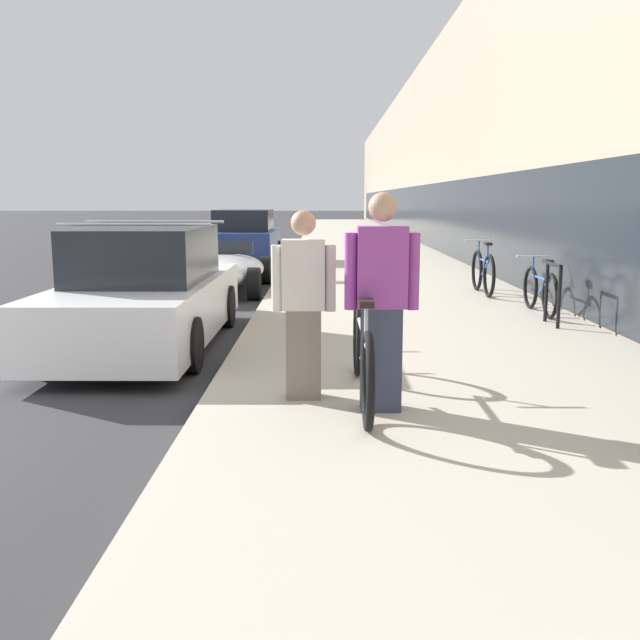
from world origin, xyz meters
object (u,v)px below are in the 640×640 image
person_rider (382,303)px  cruiser_bike_nearest (540,290)px  tandem_bicycle (362,354)px  bike_rack_hoop (553,287)px  cruiser_bike_middle (483,272)px  vintage_roadster_curbside (222,271)px  parked_sedan_curbside (148,293)px  parked_sedan_far (244,240)px  person_bystander (304,305)px

person_rider → cruiser_bike_nearest: (2.75, 4.93, -0.52)m
tandem_bicycle → bike_rack_hoop: (2.76, 3.67, 0.12)m
cruiser_bike_middle → bike_rack_hoop: bearing=-85.8°
person_rider → cruiser_bike_nearest: bearing=60.9°
bike_rack_hoop → vintage_roadster_curbside: size_ratio=0.19×
person_rider → parked_sedan_curbside: (-2.65, 3.14, -0.34)m
tandem_bicycle → vintage_roadster_curbside: tandem_bicycle is taller
vintage_roadster_curbside → parked_sedan_far: bearing=92.0°
bike_rack_hoop → vintage_roadster_curbside: bearing=138.2°
person_rider → cruiser_bike_nearest: 5.67m
parked_sedan_far → vintage_roadster_curbside: bearing=-88.0°
person_rider → parked_sedan_curbside: bearing=130.2°
bike_rack_hoop → vintage_roadster_curbside: (-5.14, 4.60, -0.23)m
cruiser_bike_nearest → parked_sedan_curbside: bearing=-161.6°
cruiser_bike_nearest → cruiser_bike_middle: bearing=99.1°
person_bystander → cruiser_bike_middle: size_ratio=0.91×
tandem_bicycle → person_bystander: (-0.49, 0.05, 0.41)m
person_bystander → bike_rack_hoop: 4.87m
bike_rack_hoop → person_rider: bearing=-123.5°
parked_sedan_curbside → parked_sedan_far: parked_sedan_curbside is taller
tandem_bicycle → cruiser_bike_nearest: size_ratio=1.47×
bike_rack_hoop → vintage_roadster_curbside: bike_rack_hoop is taller
cruiser_bike_middle → parked_sedan_far: bearing=124.9°
tandem_bicycle → cruiser_bike_middle: size_ratio=1.38×
cruiser_bike_nearest → vintage_roadster_curbside: cruiser_bike_nearest is taller
bike_rack_hoop → parked_sedan_far: size_ratio=0.20×
parked_sedan_curbside → person_rider: bearing=-49.8°
parked_sedan_curbside → vintage_roadster_curbside: bearing=88.6°
cruiser_bike_nearest → vintage_roadster_curbside: 6.40m
person_rider → parked_sedan_far: size_ratio=0.41×
parked_sedan_curbside → vintage_roadster_curbside: (0.13, 5.43, -0.26)m
tandem_bicycle → person_bystander: bearing=174.1°
person_bystander → person_rider: bearing=-28.6°
person_bystander → cruiser_bike_nearest: person_bystander is taller
parked_sedan_curbside → cruiser_bike_middle: bearing=38.7°
tandem_bicycle → parked_sedan_curbside: bearing=131.5°
cruiser_bike_middle → parked_sedan_curbside: (-5.03, -4.04, 0.14)m
person_bystander → parked_sedan_far: 14.33m
person_bystander → parked_sedan_curbside: person_bystander is taller
bike_rack_hoop → parked_sedan_far: bearing=116.9°
person_bystander → parked_sedan_curbside: size_ratio=0.35×
person_bystander → cruiser_bike_middle: bearing=66.2°
tandem_bicycle → parked_sedan_curbside: 3.80m
vintage_roadster_curbside → parked_sedan_far: size_ratio=1.03×
tandem_bicycle → person_rider: person_rider is taller
person_rider → parked_sedan_far: bearing=100.6°
person_rider → cruiser_bike_middle: (2.39, 7.18, -0.48)m
person_bystander → bike_rack_hoop: person_bystander is taller
parked_sedan_far → cruiser_bike_nearest: bearing=-60.3°
person_bystander → parked_sedan_far: size_ratio=0.38×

